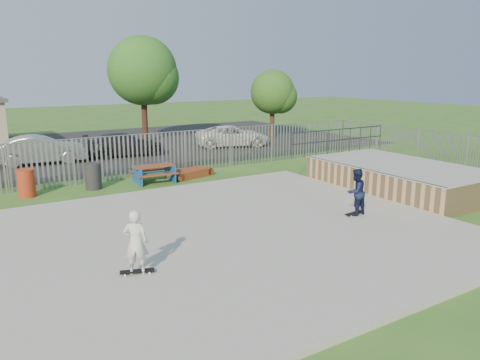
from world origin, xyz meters
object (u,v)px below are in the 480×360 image
funbox (190,173)px  trash_bin_red (26,183)px  trash_bin_grey (93,176)px  car_dark (125,145)px  car_white (233,136)px  skater_navy (356,192)px  picnic_table (154,173)px  skater_white (136,242)px  car_silver (41,150)px  tree_mid (143,71)px  tree_right (273,92)px

funbox → trash_bin_red: size_ratio=1.82×
trash_bin_grey → trash_bin_red: bearing=177.2°
car_dark → trash_bin_red: bearing=144.6°
trash_bin_grey → car_white: (10.85, 6.80, 0.14)m
funbox → skater_navy: 8.87m
picnic_table → trash_bin_red: (-5.16, 0.26, 0.16)m
trash_bin_red → skater_white: bearing=-83.6°
skater_white → car_silver: bearing=-62.7°
funbox → car_white: bearing=31.6°
tree_mid → skater_white: size_ratio=4.63×
car_silver → skater_white: bearing=-176.4°
picnic_table → trash_bin_red: bearing=-178.8°
trash_bin_red → skater_navy: skater_navy is taller
car_dark → car_silver: bearing=97.7°
tree_right → skater_white: (-17.02, -18.32, -2.41)m
funbox → car_silver: (-5.33, 6.99, 0.59)m
funbox → car_dark: (-0.75, 7.06, 0.49)m
trash_bin_red → car_dark: bearing=47.8°
car_silver → skater_navy: bearing=-149.9°
tree_right → car_silver: bearing=-173.1°
picnic_table → car_dark: (1.07, 7.14, 0.28)m
trash_bin_grey → skater_white: skater_white is taller
car_dark → tree_right: bearing=-74.0°
trash_bin_red → skater_white: 9.58m
tree_mid → trash_bin_red: bearing=-128.4°
funbox → tree_right: (11.10, 8.99, 3.16)m
trash_bin_red → funbox: bearing=-1.5°
tree_mid → tree_right: bearing=-18.2°
car_silver → car_white: car_silver is taller
funbox → car_dark: bearing=80.7°
picnic_table → car_dark: size_ratio=0.42×
car_dark → tree_mid: bearing=-25.6°
car_dark → tree_right: size_ratio=0.90×
trash_bin_grey → picnic_table: bearing=-2.9°
trash_bin_red → tree_mid: (9.28, 11.69, 4.30)m
car_dark → tree_right: tree_right is taller
tree_right → skater_navy: 20.09m
car_dark → trash_bin_grey: bearing=159.0°
picnic_table → tree_mid: (4.12, 11.95, 4.45)m
trash_bin_red → tree_right: bearing=26.0°
car_white → skater_white: size_ratio=3.11×
picnic_table → car_dark: bearing=85.5°
funbox → car_silver: car_silver is taller
picnic_table → trash_bin_red: size_ratio=1.75×
picnic_table → funbox: picnic_table is taller
picnic_table → trash_bin_grey: bearing=-178.9°
trash_bin_red → car_white: 14.97m
trash_bin_red → tree_mid: tree_mid is taller
tree_right → skater_navy: size_ratio=3.20×
car_white → skater_white: bearing=160.6°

